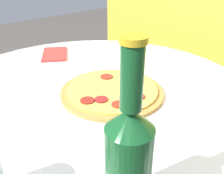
# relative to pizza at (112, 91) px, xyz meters

# --- Properties ---
(table) EXTENTS (0.97, 0.97, 0.71)m
(table) POSITION_rel_pizza_xyz_m (-0.05, -0.03, -0.16)
(table) COLOR white
(table) RESTS_ON ground_plane
(fence_panel) EXTENTS (1.54, 0.04, 1.43)m
(fence_panel) POSITION_rel_pizza_xyz_m (-0.05, 0.73, -0.01)
(fence_panel) COLOR gold
(fence_panel) RESTS_ON ground_plane
(pizza) EXTENTS (0.29, 0.29, 0.02)m
(pizza) POSITION_rel_pizza_xyz_m (0.00, 0.00, 0.00)
(pizza) COLOR #B77F3D
(pizza) RESTS_ON table
(beer_bottle) EXTENTS (0.07, 0.07, 0.27)m
(beer_bottle) POSITION_rel_pizza_xyz_m (0.28, -0.23, 0.09)
(beer_bottle) COLOR #144C23
(beer_bottle) RESTS_ON table
(napkin) EXTENTS (0.18, 0.16, 0.01)m
(napkin) POSITION_rel_pizza_xyz_m (-0.38, 0.04, -0.00)
(napkin) COLOR red
(napkin) RESTS_ON table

